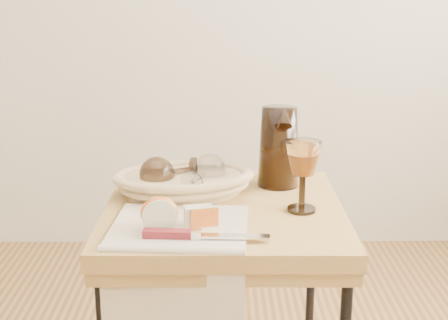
{
  "coord_description": "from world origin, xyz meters",
  "views": [
    {
      "loc": [
        0.33,
        -1.09,
        1.23
      ],
      "look_at": [
        0.34,
        0.31,
        0.83
      ],
      "focal_mm": 51.19,
      "sensor_mm": 36.0,
      "label": 1
    }
  ],
  "objects_px": {
    "tea_towel": "(180,226)",
    "wine_goblet": "(303,176)",
    "pitcher": "(279,147)",
    "apple_half": "(159,213)",
    "goblet_lying_b": "(202,175)",
    "bread_basket": "(184,184)",
    "table_knife": "(201,233)",
    "goblet_lying_a": "(173,171)"
  },
  "relations": [
    {
      "from": "tea_towel",
      "to": "wine_goblet",
      "type": "distance_m",
      "value": 0.31
    },
    {
      "from": "tea_towel",
      "to": "pitcher",
      "type": "height_order",
      "value": "pitcher"
    },
    {
      "from": "pitcher",
      "to": "apple_half",
      "type": "bearing_deg",
      "value": -124.1
    },
    {
      "from": "goblet_lying_b",
      "to": "apple_half",
      "type": "bearing_deg",
      "value": -177.74
    },
    {
      "from": "tea_towel",
      "to": "goblet_lying_b",
      "type": "bearing_deg",
      "value": 81.74
    },
    {
      "from": "tea_towel",
      "to": "apple_half",
      "type": "relative_size",
      "value": 3.66
    },
    {
      "from": "bread_basket",
      "to": "tea_towel",
      "type": "bearing_deg",
      "value": -100.11
    },
    {
      "from": "wine_goblet",
      "to": "table_knife",
      "type": "distance_m",
      "value": 0.29
    },
    {
      "from": "bread_basket",
      "to": "goblet_lying_a",
      "type": "relative_size",
      "value": 2.19
    },
    {
      "from": "wine_goblet",
      "to": "apple_half",
      "type": "height_order",
      "value": "wine_goblet"
    },
    {
      "from": "pitcher",
      "to": "table_knife",
      "type": "xyz_separation_m",
      "value": [
        -0.19,
        -0.37,
        -0.09
      ]
    },
    {
      "from": "tea_towel",
      "to": "apple_half",
      "type": "xyz_separation_m",
      "value": [
        -0.04,
        -0.02,
        0.04
      ]
    },
    {
      "from": "tea_towel",
      "to": "bread_basket",
      "type": "relative_size",
      "value": 0.94
    },
    {
      "from": "bread_basket",
      "to": "wine_goblet",
      "type": "relative_size",
      "value": 1.83
    },
    {
      "from": "wine_goblet",
      "to": "pitcher",
      "type": "bearing_deg",
      "value": 100.84
    },
    {
      "from": "table_knife",
      "to": "bread_basket",
      "type": "bearing_deg",
      "value": 102.7
    },
    {
      "from": "tea_towel",
      "to": "wine_goblet",
      "type": "xyz_separation_m",
      "value": [
        0.28,
        0.1,
        0.08
      ]
    },
    {
      "from": "pitcher",
      "to": "tea_towel",
      "type": "bearing_deg",
      "value": -121.87
    },
    {
      "from": "bread_basket",
      "to": "pitcher",
      "type": "height_order",
      "value": "pitcher"
    },
    {
      "from": "goblet_lying_b",
      "to": "apple_half",
      "type": "distance_m",
      "value": 0.25
    },
    {
      "from": "tea_towel",
      "to": "table_knife",
      "type": "distance_m",
      "value": 0.09
    },
    {
      "from": "tea_towel",
      "to": "goblet_lying_a",
      "type": "bearing_deg",
      "value": 100.67
    },
    {
      "from": "table_knife",
      "to": "wine_goblet",
      "type": "bearing_deg",
      "value": 40.38
    },
    {
      "from": "tea_towel",
      "to": "wine_goblet",
      "type": "bearing_deg",
      "value": 23.88
    },
    {
      "from": "bread_basket",
      "to": "goblet_lying_a",
      "type": "distance_m",
      "value": 0.04
    },
    {
      "from": "tea_towel",
      "to": "goblet_lying_b",
      "type": "xyz_separation_m",
      "value": [
        0.04,
        0.21,
        0.05
      ]
    },
    {
      "from": "bread_basket",
      "to": "apple_half",
      "type": "height_order",
      "value": "apple_half"
    },
    {
      "from": "goblet_lying_a",
      "to": "table_knife",
      "type": "xyz_separation_m",
      "value": [
        0.08,
        -0.31,
        -0.04
      ]
    },
    {
      "from": "tea_towel",
      "to": "table_knife",
      "type": "relative_size",
      "value": 1.14
    },
    {
      "from": "goblet_lying_a",
      "to": "table_knife",
      "type": "bearing_deg",
      "value": 74.4
    },
    {
      "from": "goblet_lying_b",
      "to": "table_knife",
      "type": "relative_size",
      "value": 0.54
    },
    {
      "from": "bread_basket",
      "to": "table_knife",
      "type": "relative_size",
      "value": 1.21
    },
    {
      "from": "apple_half",
      "to": "goblet_lying_b",
      "type": "bearing_deg",
      "value": 62.5
    },
    {
      "from": "bread_basket",
      "to": "goblet_lying_b",
      "type": "relative_size",
      "value": 2.23
    },
    {
      "from": "apple_half",
      "to": "pitcher",
      "type": "bearing_deg",
      "value": 41.62
    },
    {
      "from": "wine_goblet",
      "to": "table_knife",
      "type": "height_order",
      "value": "wine_goblet"
    },
    {
      "from": "bread_basket",
      "to": "goblet_lying_b",
      "type": "height_order",
      "value": "goblet_lying_b"
    },
    {
      "from": "wine_goblet",
      "to": "apple_half",
      "type": "bearing_deg",
      "value": -158.37
    },
    {
      "from": "goblet_lying_a",
      "to": "apple_half",
      "type": "height_order",
      "value": "goblet_lying_a"
    },
    {
      "from": "goblet_lying_a",
      "to": "apple_half",
      "type": "distance_m",
      "value": 0.26
    },
    {
      "from": "goblet_lying_a",
      "to": "goblet_lying_b",
      "type": "height_order",
      "value": "goblet_lying_a"
    },
    {
      "from": "goblet_lying_b",
      "to": "table_knife",
      "type": "bearing_deg",
      "value": -156.71
    }
  ]
}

